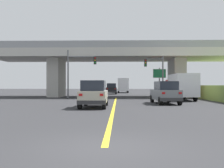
% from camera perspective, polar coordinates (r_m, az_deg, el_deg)
% --- Properties ---
extents(ground, '(160.00, 160.00, 0.00)m').
position_cam_1_polar(ground, '(38.07, 0.94, -2.78)').
color(ground, '#2B2B2D').
extents(overpass_bridge, '(35.49, 8.65, 7.47)m').
position_cam_1_polar(overpass_bridge, '(38.22, 0.94, 5.29)').
color(overpass_bridge, '#B7B5AD').
rests_on(overpass_bridge, ground).
extents(lane_divider_stripe, '(0.20, 27.91, 0.01)m').
position_cam_1_polar(lane_divider_stripe, '(21.05, 0.46, -4.82)').
color(lane_divider_stripe, yellow).
rests_on(lane_divider_stripe, ground).
extents(suv_lead, '(1.95, 4.44, 2.02)m').
position_cam_1_polar(suv_lead, '(19.81, -3.93, -2.18)').
color(suv_lead, '#B7B29E').
rests_on(suv_lead, ground).
extents(suv_crossing, '(2.21, 4.77, 2.02)m').
position_cam_1_polar(suv_crossing, '(24.12, 11.49, -1.83)').
color(suv_crossing, slate).
rests_on(suv_crossing, ground).
extents(box_truck, '(2.33, 7.03, 2.89)m').
position_cam_1_polar(box_truck, '(30.58, 14.79, -0.49)').
color(box_truck, red).
rests_on(box_truck, ground).
extents(sedan_oncoming, '(1.97, 4.77, 2.02)m').
position_cam_1_polar(sedan_oncoming, '(49.46, -0.10, -1.02)').
color(sedan_oncoming, black).
rests_on(sedan_oncoming, ground).
extents(traffic_signal_nearside, '(2.47, 0.36, 5.85)m').
position_cam_1_polar(traffic_signal_nearside, '(34.20, 9.72, 3.00)').
color(traffic_signal_nearside, '#56595E').
rests_on(traffic_signal_nearside, ground).
extents(traffic_signal_farside, '(3.66, 0.36, 6.11)m').
position_cam_1_polar(traffic_signal_farside, '(33.30, -7.54, 3.47)').
color(traffic_signal_farside, '#56595E').
rests_on(traffic_signal_farside, ground).
extents(highway_sign, '(1.76, 0.17, 4.04)m').
position_cam_1_polar(highway_sign, '(36.26, 10.27, 1.78)').
color(highway_sign, '#56595E').
rests_on(highway_sign, ground).
extents(semi_truck_distant, '(2.33, 6.81, 3.17)m').
position_cam_1_polar(semi_truck_distant, '(58.33, 2.43, -0.27)').
color(semi_truck_distant, navy).
rests_on(semi_truck_distant, ground).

